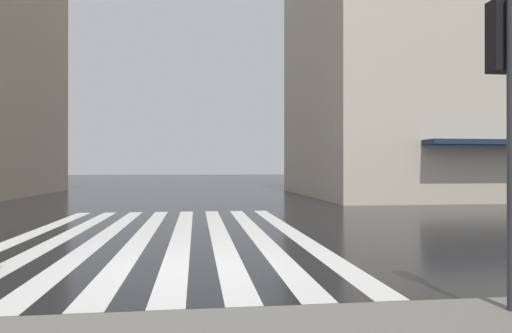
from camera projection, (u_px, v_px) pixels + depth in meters
ground_plane at (188, 267)px, 8.29m from camera, size 220.00×220.00×0.00m
zebra_crossing at (163, 235)px, 12.16m from camera, size 13.00×7.50×0.01m
haussmann_block_corner at (496, 38)px, 30.55m from camera, size 15.87×25.83×21.26m
traffic_signal_post at (506, 85)px, 5.41m from camera, size 0.44×0.30×3.62m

